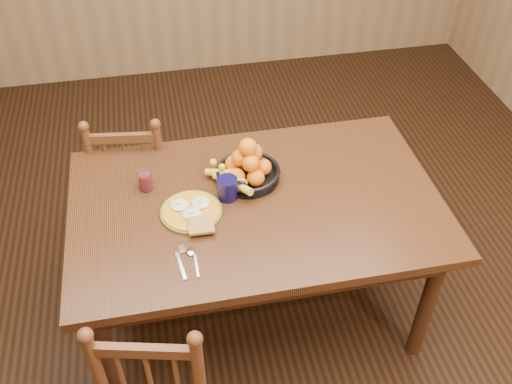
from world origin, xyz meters
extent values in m
cube|color=black|center=(0.00, 0.00, 0.00)|extent=(4.50, 5.00, 0.01)
cube|color=black|center=(0.00, 0.00, 0.73)|extent=(1.60, 1.00, 0.04)
cube|color=black|center=(0.00, 0.42, 0.65)|extent=(1.40, 0.04, 0.10)
cube|color=black|center=(0.00, -0.42, 0.65)|extent=(1.40, 0.04, 0.10)
cube|color=black|center=(0.72, 0.00, 0.65)|extent=(0.04, 0.84, 0.10)
cube|color=black|center=(-0.72, 0.00, 0.65)|extent=(0.04, 0.84, 0.10)
cylinder|color=black|center=(-0.70, -0.40, 0.35)|extent=(0.07, 0.07, 0.70)
cylinder|color=black|center=(0.70, -0.40, 0.35)|extent=(0.07, 0.07, 0.70)
cylinder|color=black|center=(-0.70, 0.40, 0.35)|extent=(0.07, 0.07, 0.70)
cylinder|color=black|center=(0.70, 0.40, 0.35)|extent=(0.07, 0.07, 0.70)
cube|color=#522B18|center=(-0.53, 0.65, 0.41)|extent=(0.45, 0.44, 0.04)
cylinder|color=#522B18|center=(-0.34, 0.78, 0.20)|extent=(0.03, 0.03, 0.40)
cylinder|color=#522B18|center=(-0.67, 0.83, 0.20)|extent=(0.03, 0.03, 0.40)
cylinder|color=#522B18|center=(-0.39, 0.47, 0.20)|extent=(0.03, 0.03, 0.40)
cylinder|color=#522B18|center=(-0.71, 0.52, 0.20)|extent=(0.03, 0.03, 0.40)
cylinder|color=#522B18|center=(-0.39, 0.46, 0.65)|extent=(0.04, 0.04, 0.48)
cylinder|color=#522B18|center=(-0.72, 0.50, 0.65)|extent=(0.04, 0.04, 0.48)
cylinder|color=#522B18|center=(-0.55, 0.48, 0.61)|extent=(0.02, 0.02, 0.37)
cube|color=#522B18|center=(-0.55, 0.48, 0.82)|extent=(0.33, 0.07, 0.05)
cylinder|color=#522B18|center=(-0.67, -0.68, 0.67)|extent=(0.04, 0.04, 0.49)
cylinder|color=#522B18|center=(-0.34, -0.76, 0.67)|extent=(0.04, 0.04, 0.49)
cube|color=#522B18|center=(-0.51, -0.72, 0.84)|extent=(0.34, 0.11, 0.05)
cylinder|color=#59601E|center=(-0.28, -0.02, 0.76)|extent=(0.26, 0.26, 0.01)
cylinder|color=orange|center=(-0.28, -0.02, 0.76)|extent=(0.24, 0.24, 0.01)
ellipsoid|color=silver|center=(-0.33, 0.01, 0.77)|extent=(0.08, 0.08, 0.01)
cube|color=#F2E08C|center=(-0.33, 0.01, 0.79)|extent=(0.02, 0.02, 0.01)
ellipsoid|color=silver|center=(-0.24, 0.01, 0.77)|extent=(0.08, 0.08, 0.01)
cube|color=#F2E08C|center=(-0.24, 0.01, 0.79)|extent=(0.02, 0.02, 0.01)
ellipsoid|color=silver|center=(-0.28, -0.05, 0.77)|extent=(0.08, 0.08, 0.01)
cube|color=#F2E08C|center=(-0.28, -0.05, 0.79)|extent=(0.02, 0.02, 0.01)
cube|color=brown|center=(-0.25, -0.13, 0.78)|extent=(0.11, 0.10, 0.01)
cube|color=silver|center=(-0.36, -0.31, 0.75)|extent=(0.03, 0.15, 0.00)
cube|color=silver|center=(-0.34, -0.22, 0.75)|extent=(0.03, 0.05, 0.00)
cube|color=silver|center=(-0.30, -0.32, 0.75)|extent=(0.01, 0.12, 0.00)
ellipsoid|color=silver|center=(-0.31, -0.24, 0.76)|extent=(0.03, 0.04, 0.01)
cylinder|color=#0C0936|center=(-0.12, 0.05, 0.80)|extent=(0.09, 0.09, 0.10)
torus|color=#0C0936|center=(-0.06, 0.05, 0.80)|extent=(0.07, 0.03, 0.07)
cylinder|color=black|center=(-0.12, 0.05, 0.85)|extent=(0.08, 0.08, 0.00)
cylinder|color=silver|center=(-0.46, 0.17, 0.80)|extent=(0.06, 0.06, 0.09)
cylinder|color=maroon|center=(-0.46, 0.17, 0.79)|extent=(0.05, 0.05, 0.07)
cylinder|color=black|center=(-0.01, 0.15, 0.76)|extent=(0.28, 0.28, 0.02)
torus|color=black|center=(-0.01, 0.15, 0.80)|extent=(0.29, 0.29, 0.02)
cylinder|color=black|center=(-0.01, 0.15, 0.75)|extent=(0.10, 0.10, 0.01)
sphere|color=orange|center=(0.06, 0.15, 0.81)|extent=(0.07, 0.07, 0.07)
sphere|color=orange|center=(0.02, 0.22, 0.81)|extent=(0.08, 0.08, 0.08)
sphere|color=orange|center=(-0.06, 0.19, 0.81)|extent=(0.08, 0.08, 0.08)
sphere|color=orange|center=(-0.06, 0.11, 0.81)|extent=(0.07, 0.07, 0.07)
sphere|color=orange|center=(0.02, 0.08, 0.81)|extent=(0.08, 0.08, 0.08)
sphere|color=orange|center=(0.02, 0.18, 0.87)|extent=(0.08, 0.08, 0.08)
sphere|color=orange|center=(-0.04, 0.16, 0.87)|extent=(0.07, 0.07, 0.07)
sphere|color=orange|center=(0.00, 0.11, 0.87)|extent=(0.08, 0.08, 0.08)
sphere|color=orange|center=(-0.01, 0.15, 0.93)|extent=(0.08, 0.08, 0.08)
cylinder|color=yellow|center=(-0.10, 0.11, 0.80)|extent=(0.10, 0.17, 0.07)
cylinder|color=yellow|center=(-0.12, 0.16, 0.80)|extent=(0.14, 0.15, 0.07)
cylinder|color=yellow|center=(-0.07, 0.06, 0.80)|extent=(0.06, 0.18, 0.07)
camera|label=1|loc=(-0.35, -1.78, 2.43)|focal=40.00mm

